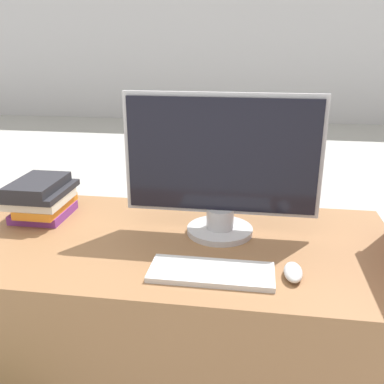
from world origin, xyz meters
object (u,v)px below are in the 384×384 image
(far_chair, at_px, (252,167))
(book_stack, at_px, (42,198))
(keyboard, at_px, (211,272))
(monitor, at_px, (221,166))
(mouse, at_px, (293,272))

(far_chair, bearing_deg, book_stack, -112.86)
(keyboard, bearing_deg, far_chair, 87.36)
(keyboard, xyz_separation_m, book_stack, (-0.67, 0.33, 0.07))
(monitor, height_order, book_stack, monitor)
(mouse, bearing_deg, monitor, 130.71)
(book_stack, bearing_deg, keyboard, -25.97)
(keyboard, height_order, mouse, mouse)
(keyboard, relative_size, mouse, 3.40)
(book_stack, xyz_separation_m, far_chair, (0.76, 1.67, -0.33))
(keyboard, bearing_deg, monitor, 90.23)
(book_stack, height_order, far_chair, book_stack)
(book_stack, bearing_deg, monitor, -3.51)
(far_chair, bearing_deg, keyboard, -90.98)
(monitor, xyz_separation_m, far_chair, (0.09, 1.71, -0.49))
(keyboard, relative_size, book_stack, 1.37)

